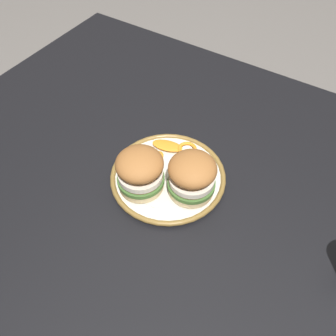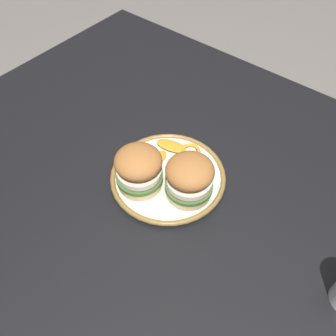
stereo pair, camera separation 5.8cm
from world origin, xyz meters
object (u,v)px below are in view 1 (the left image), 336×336
Objects in this scene: sandwich_half_left at (192,176)px; sandwich_half_right at (140,171)px; dining_table at (188,202)px; dinner_plate at (168,176)px.

sandwich_half_left is 0.11m from sandwich_half_right.
dining_table is at bearing 121.48° from sandwich_half_left.
dinner_plate is 0.09m from sandwich_half_left.
dinner_plate is 1.85× the size of sandwich_half_right.
sandwich_half_left is (0.02, -0.03, 0.15)m from dining_table.
sandwich_half_left and sandwich_half_right have the same top height.
sandwich_half_right reaches higher than dining_table.
dining_table is at bearing 42.23° from sandwich_half_right.
sandwich_half_right is at bearing -154.46° from sandwich_half_left.
sandwich_half_left is at bearing -8.92° from dinner_plate.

